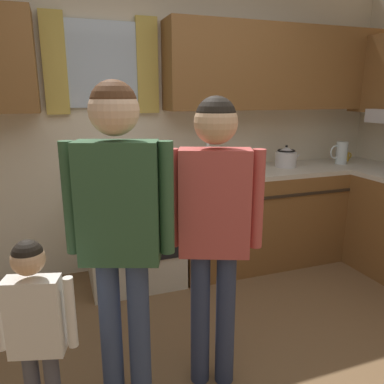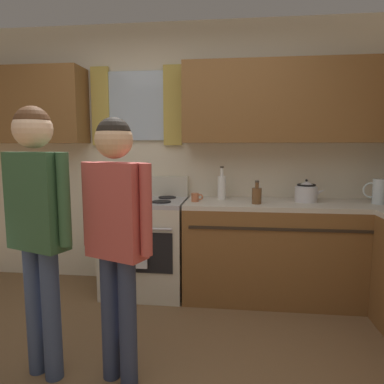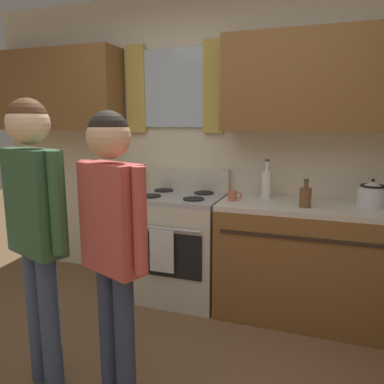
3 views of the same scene
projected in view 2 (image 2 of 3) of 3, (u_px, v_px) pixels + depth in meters
back_wall_unit at (182, 135)px, 3.48m from camera, size 4.60×0.42×2.60m
kitchen_counter_run at (349, 265)px, 2.83m from camera, size 2.17×1.89×0.90m
stove_oven at (146, 244)px, 3.38m from camera, size 0.75×0.67×1.10m
bottle_milk_white at (222, 187)px, 3.35m from camera, size 0.08×0.08×0.31m
bottle_squat_brown at (257, 195)px, 3.07m from camera, size 0.08×0.08×0.21m
cup_terracotta at (196, 197)px, 3.20m from camera, size 0.11×0.07×0.08m
stovetop_kettle at (306, 191)px, 3.18m from camera, size 0.27×0.20×0.21m
water_pitcher at (378, 191)px, 3.06m from camera, size 0.19×0.11×0.22m
adult_holding_child at (37, 211)px, 2.05m from camera, size 0.48×0.27×1.63m
adult_in_plaid at (116, 221)px, 1.99m from camera, size 0.46×0.27×1.56m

